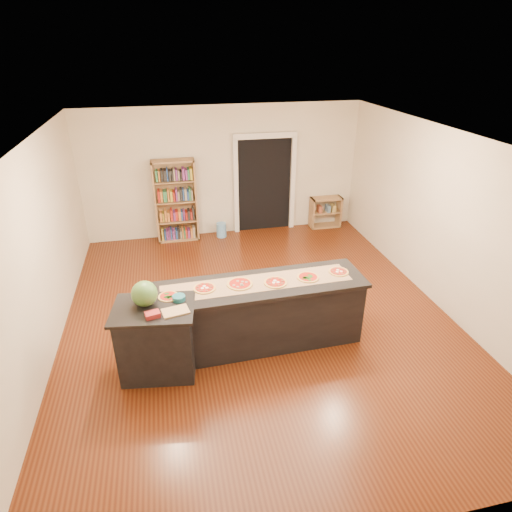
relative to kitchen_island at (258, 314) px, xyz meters
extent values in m
cube|color=beige|center=(0.15, 0.61, 0.90)|extent=(6.00, 7.00, 2.80)
cube|color=#57250E|center=(0.15, 0.61, -0.50)|extent=(6.00, 7.00, 0.01)
cube|color=white|center=(0.15, 0.61, 2.30)|extent=(6.00, 7.00, 0.01)
cube|color=black|center=(1.05, 4.10, 0.55)|extent=(1.20, 0.02, 2.10)
cube|color=silver|center=(0.40, 4.05, 0.55)|extent=(0.10, 0.08, 2.10)
cube|color=silver|center=(1.70, 4.05, 0.55)|extent=(0.10, 0.08, 2.10)
cube|color=silver|center=(1.05, 4.05, 1.65)|extent=(1.40, 0.08, 0.12)
cube|color=black|center=(0.00, 0.00, -0.03)|extent=(2.93, 0.73, 0.94)
cube|color=black|center=(0.00, 0.00, 0.47)|extent=(3.01, 0.82, 0.05)
cube|color=black|center=(-1.40, -0.30, -0.02)|extent=(0.93, 0.65, 0.96)
cube|color=black|center=(-1.40, -0.30, 0.48)|extent=(1.01, 0.74, 0.04)
cube|color=#A27B4E|center=(-0.93, 3.90, 0.39)|extent=(0.89, 0.32, 1.77)
cube|color=#A27B4E|center=(2.49, 3.91, -0.14)|extent=(0.72, 0.31, 0.72)
cylinder|color=#67AAE7|center=(0.02, 3.84, -0.34)|extent=(0.22, 0.22, 0.32)
cube|color=olive|center=(0.00, 0.02, 0.50)|extent=(2.63, 0.55, 0.00)
sphere|color=#144214|center=(-1.48, -0.22, 0.66)|extent=(0.32, 0.32, 0.32)
cube|color=tan|center=(-1.13, -0.46, 0.51)|extent=(0.35, 0.27, 0.02)
cube|color=maroon|center=(-1.40, -0.50, 0.53)|extent=(0.19, 0.16, 0.06)
cylinder|color=#195966|center=(-1.07, -0.20, 0.53)|extent=(0.17, 0.17, 0.06)
cylinder|color=tan|center=(-1.20, -0.09, 0.51)|extent=(0.28, 0.28, 0.02)
cylinder|color=#A5190C|center=(-1.20, -0.09, 0.51)|extent=(0.23, 0.23, 0.00)
cylinder|color=tan|center=(-0.72, 0.02, 0.51)|extent=(0.32, 0.32, 0.02)
cylinder|color=#A5190C|center=(-0.72, 0.02, 0.51)|extent=(0.26, 0.26, 0.00)
cylinder|color=tan|center=(-0.24, 0.03, 0.51)|extent=(0.34, 0.34, 0.02)
cylinder|color=#A5190C|center=(-0.24, 0.03, 0.51)|extent=(0.28, 0.28, 0.00)
cylinder|color=tan|center=(0.24, -0.04, 0.51)|extent=(0.32, 0.32, 0.02)
cylinder|color=#A5190C|center=(0.24, -0.04, 0.51)|extent=(0.26, 0.26, 0.00)
cylinder|color=tan|center=(0.72, 0.01, 0.51)|extent=(0.29, 0.29, 0.02)
cylinder|color=#A5190C|center=(0.72, 0.01, 0.51)|extent=(0.24, 0.24, 0.00)
cylinder|color=tan|center=(1.20, 0.07, 0.51)|extent=(0.29, 0.29, 0.02)
cylinder|color=#A5190C|center=(1.20, 0.07, 0.51)|extent=(0.24, 0.24, 0.00)
camera|label=1|loc=(-1.09, -4.90, 3.48)|focal=30.00mm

